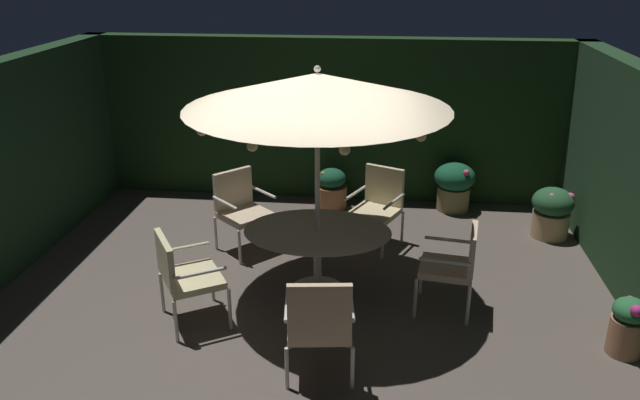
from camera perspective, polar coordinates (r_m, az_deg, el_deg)
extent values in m
cube|color=#544A42|center=(6.93, -1.63, -9.36)|extent=(7.42, 6.91, 0.02)
cube|color=#1A3517|center=(9.52, 0.97, 7.37)|extent=(7.42, 0.30, 2.42)
cylinder|color=beige|center=(7.13, -0.22, -8.18)|extent=(0.61, 0.61, 0.03)
cylinder|color=beige|center=(6.96, -0.22, -5.68)|extent=(0.09, 0.09, 0.73)
ellipsoid|color=#B4A99A|center=(6.79, -0.23, -2.84)|extent=(1.61, 1.25, 0.03)
cylinder|color=silver|center=(6.65, -0.23, 0.03)|extent=(0.06, 0.06, 2.22)
cone|color=beige|center=(6.31, -0.25, 9.89)|extent=(2.71, 2.71, 0.35)
sphere|color=silver|center=(6.27, -0.25, 11.83)|extent=(0.07, 0.07, 0.07)
sphere|color=#F9DB8C|center=(6.30, 10.88, 7.23)|extent=(0.10, 0.10, 0.10)
sphere|color=#F9DB8C|center=(7.04, 8.47, 8.90)|extent=(0.10, 0.10, 0.10)
sphere|color=#F9DB8C|center=(7.45, 3.95, 9.79)|extent=(0.10, 0.10, 0.10)
sphere|color=#F9DB8C|center=(7.54, -1.96, 9.96)|extent=(0.10, 0.10, 0.10)
sphere|color=#F9DB8C|center=(7.20, -7.71, 9.22)|extent=(0.10, 0.10, 0.10)
sphere|color=#F9DB8C|center=(6.65, -10.80, 8.00)|extent=(0.10, 0.10, 0.10)
sphere|color=#F9DB8C|center=(5.88, -10.70, 6.21)|extent=(0.10, 0.10, 0.10)
sphere|color=#F9DB8C|center=(5.35, -6.18, 4.91)|extent=(0.10, 0.10, 0.10)
sphere|color=#F9DB8C|center=(5.22, 2.25, 4.60)|extent=(0.10, 0.10, 0.10)
sphere|color=#F9DB8C|center=(5.67, 9.16, 5.74)|extent=(0.10, 0.10, 0.10)
cylinder|color=silver|center=(6.95, -9.75, -7.34)|extent=(0.04, 0.04, 0.46)
cylinder|color=silver|center=(6.43, -8.20, -9.80)|extent=(0.04, 0.04, 0.46)
cylinder|color=silver|center=(6.85, -14.15, -8.17)|extent=(0.04, 0.04, 0.46)
cylinder|color=silver|center=(6.33, -12.97, -10.76)|extent=(0.04, 0.04, 0.46)
cube|color=beige|center=(6.51, -11.44, -6.98)|extent=(0.77, 0.79, 0.07)
cube|color=beige|center=(6.34, -13.89, -5.33)|extent=(0.36, 0.53, 0.45)
cylinder|color=silver|center=(6.68, -12.24, -4.25)|extent=(0.46, 0.30, 0.04)
cylinder|color=silver|center=(6.14, -10.86, -6.56)|extent=(0.46, 0.30, 0.04)
cylinder|color=silver|center=(6.10, -2.83, -11.69)|extent=(0.04, 0.04, 0.42)
cylinder|color=silver|center=(6.11, 2.61, -11.65)|extent=(0.04, 0.04, 0.42)
cylinder|color=silver|center=(5.61, -3.03, -15.05)|extent=(0.04, 0.04, 0.42)
cylinder|color=silver|center=(5.62, 2.97, -15.00)|extent=(0.04, 0.04, 0.42)
cube|color=#D9B78F|center=(5.71, -0.07, -11.28)|extent=(0.62, 0.65, 0.07)
cube|color=#D9B78F|center=(5.31, -0.03, -10.23)|extent=(0.55, 0.13, 0.53)
cylinder|color=silver|center=(5.60, -3.02, -9.41)|extent=(0.10, 0.57, 0.04)
cylinder|color=silver|center=(5.61, 2.87, -9.37)|extent=(0.10, 0.57, 0.04)
cylinder|color=silver|center=(6.62, 8.66, -8.87)|extent=(0.04, 0.04, 0.45)
cylinder|color=silver|center=(7.08, 9.19, -6.76)|extent=(0.04, 0.04, 0.45)
cylinder|color=silver|center=(6.60, 13.32, -9.35)|extent=(0.04, 0.04, 0.45)
cylinder|color=silver|center=(7.06, 13.52, -7.20)|extent=(0.04, 0.04, 0.45)
cube|color=beige|center=(6.71, 11.33, -6.08)|extent=(0.60, 0.59, 0.07)
cube|color=beige|center=(6.59, 13.70, -4.36)|extent=(0.14, 0.51, 0.44)
cylinder|color=silver|center=(6.38, 11.28, -5.53)|extent=(0.51, 0.12, 0.04)
cylinder|color=silver|center=(6.86, 11.64, -3.57)|extent=(0.51, 0.12, 0.04)
cylinder|color=beige|center=(7.77, 5.69, -4.01)|extent=(0.04, 0.04, 0.41)
cylinder|color=beige|center=(8.00, 2.12, -3.14)|extent=(0.04, 0.04, 0.41)
cylinder|color=beige|center=(8.27, 7.50, -2.44)|extent=(0.04, 0.04, 0.41)
cylinder|color=beige|center=(8.49, 4.10, -1.67)|extent=(0.04, 0.04, 0.41)
cube|color=beige|center=(8.03, 4.91, -1.22)|extent=(0.74, 0.76, 0.07)
cube|color=beige|center=(8.17, 5.88, 1.33)|extent=(0.50, 0.28, 0.51)
cylinder|color=beige|center=(7.84, 6.77, -0.12)|extent=(0.27, 0.54, 0.04)
cylinder|color=beige|center=(8.06, 3.21, 0.63)|extent=(0.27, 0.54, 0.04)
cylinder|color=silver|center=(7.97, -3.91, -3.15)|extent=(0.04, 0.04, 0.45)
cylinder|color=silver|center=(7.67, -7.31, -4.30)|extent=(0.04, 0.04, 0.45)
cylinder|color=silver|center=(8.37, -6.15, -1.97)|extent=(0.04, 0.04, 0.45)
cylinder|color=silver|center=(8.09, -9.45, -3.01)|extent=(0.04, 0.04, 0.45)
cube|color=beige|center=(7.91, -6.78, -1.38)|extent=(0.77, 0.77, 0.07)
cube|color=beige|center=(8.01, -7.92, 1.02)|extent=(0.42, 0.44, 0.49)
cylinder|color=silver|center=(7.97, -5.17, 0.73)|extent=(0.40, 0.38, 0.04)
cylinder|color=silver|center=(7.68, -8.61, -0.27)|extent=(0.40, 0.38, 0.04)
cylinder|color=olive|center=(9.45, 11.99, 0.16)|extent=(0.47, 0.47, 0.35)
ellipsoid|color=#144D2F|center=(9.33, 12.15, 2.07)|extent=(0.59, 0.59, 0.41)
sphere|color=#EB566C|center=(9.28, 13.10, 2.56)|extent=(0.08, 0.08, 0.08)
sphere|color=#DA5B77|center=(9.45, 12.58, 2.67)|extent=(0.07, 0.07, 0.07)
sphere|color=#EC4473|center=(9.46, 11.75, 2.80)|extent=(0.08, 0.08, 0.08)
sphere|color=#DC5864|center=(9.31, 11.34, 2.10)|extent=(0.08, 0.08, 0.08)
sphere|color=#DD5879|center=(9.16, 11.72, 2.39)|extent=(0.09, 0.09, 0.09)
sphere|color=#DF496E|center=(9.11, 13.18, 2.44)|extent=(0.09, 0.09, 0.09)
cylinder|color=tan|center=(8.92, 20.17, -2.08)|extent=(0.48, 0.48, 0.34)
ellipsoid|color=#234E2C|center=(8.80, 20.43, -0.17)|extent=(0.54, 0.54, 0.38)
sphere|color=#D8427C|center=(8.78, 21.80, 0.27)|extent=(0.11, 0.11, 0.11)
sphere|color=#DB5269|center=(8.84, 19.79, 0.42)|extent=(0.08, 0.08, 0.08)
sphere|color=#D1596B|center=(8.63, 20.31, 0.32)|extent=(0.08, 0.08, 0.08)
cylinder|color=#9F6E4E|center=(6.70, 26.04, -11.04)|extent=(0.33, 0.33, 0.38)
ellipsoid|color=#276537|center=(6.56, 26.44, -8.98)|extent=(0.33, 0.33, 0.23)
sphere|color=#AE457A|center=(6.65, 26.36, -8.14)|extent=(0.08, 0.08, 0.08)
sphere|color=#B73F8E|center=(6.54, 25.60, -8.76)|extent=(0.09, 0.09, 0.09)
sphere|color=#BC2D7C|center=(6.41, 26.84, -8.97)|extent=(0.11, 0.11, 0.11)
cylinder|color=#AE6B3F|center=(9.34, 1.04, 0.35)|extent=(0.46, 0.46, 0.33)
ellipsoid|color=#154A30|center=(9.25, 1.05, 1.97)|extent=(0.42, 0.42, 0.30)
sphere|color=orange|center=(9.21, 1.69, 2.38)|extent=(0.06, 0.06, 0.06)
sphere|color=orange|center=(9.34, 1.48, 2.62)|extent=(0.08, 0.08, 0.08)
sphere|color=orange|center=(9.29, 0.46, 2.22)|extent=(0.06, 0.06, 0.06)
sphere|color=orange|center=(9.15, 0.29, 2.40)|extent=(0.06, 0.06, 0.06)
sphere|color=orange|center=(9.15, 1.33, 2.09)|extent=(0.09, 0.09, 0.09)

